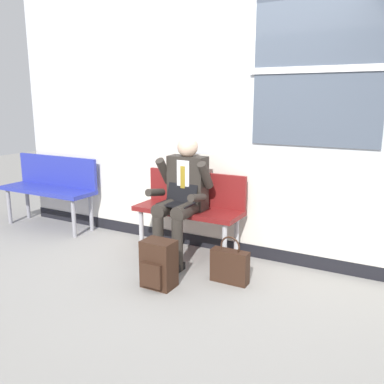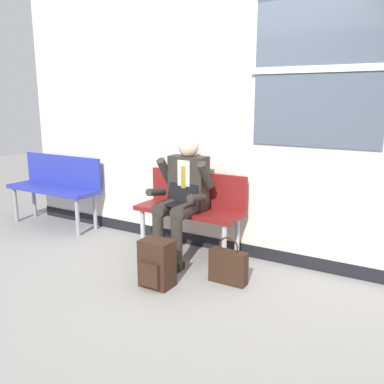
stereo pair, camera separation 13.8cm
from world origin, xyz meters
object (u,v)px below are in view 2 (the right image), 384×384
at_px(bench_with_person, 192,205).
at_px(person_seated, 182,195).
at_px(handbag, 228,266).
at_px(bench_empty, 57,183).
at_px(backpack, 157,264).

distance_m(bench_with_person, person_seated, 0.24).
bearing_deg(handbag, bench_with_person, 144.95).
bearing_deg(bench_empty, person_seated, -5.48).
relative_size(bench_with_person, person_seated, 0.91).
height_order(bench_empty, backpack, bench_empty).
bearing_deg(person_seated, bench_empty, 174.52).
relative_size(backpack, handbag, 0.97).
xyz_separation_m(backpack, handbag, (0.51, 0.39, -0.05)).
height_order(bench_with_person, bench_empty, bench_empty).
relative_size(bench_empty, person_seated, 1.05).
relative_size(bench_empty, handbag, 3.02).
bearing_deg(backpack, person_seated, 102.69).
xyz_separation_m(bench_empty, backpack, (2.22, -0.86, -0.35)).
bearing_deg(bench_empty, bench_with_person, -0.13).
relative_size(person_seated, handbag, 2.89).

